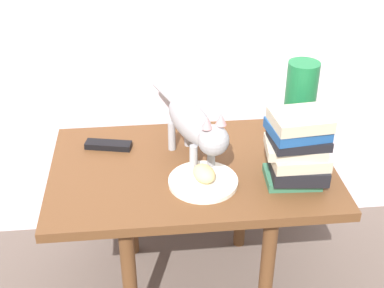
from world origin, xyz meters
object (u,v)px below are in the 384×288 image
Objects in this scene: cat at (194,126)px; book_stack at (297,149)px; bread_roll at (204,174)px; tv_remote at (108,145)px; plate at (203,182)px; side_table at (192,184)px; green_vase at (299,107)px.

book_stack is (0.28, -0.13, -0.02)m from cat.
tv_remote is at bearing 140.33° from bread_roll.
side_table is at bearing 103.60° from plate.
bread_roll is 0.27× the size of green_vase.
cat is at bearing -170.30° from green_vase.
book_stack is at bearing -1.79° from bread_roll.
bread_roll is at bearing -27.25° from tv_remote.
green_vase reaches higher than plate.
cat reaches higher than bread_roll.
bread_roll reaches higher than plate.
green_vase reaches higher than cat.
plate reaches higher than side_table.
tv_remote is (-0.61, 0.06, -0.14)m from green_vase.
side_table is at bearing 103.87° from bread_roll.
bread_roll is 0.38m from green_vase.
tv_remote reaches higher than plate.
side_table is 5.82× the size of tv_remote.
green_vase reaches higher than bread_roll.
bread_roll is (0.02, -0.10, 0.11)m from side_table.
cat reaches higher than plate.
side_table is 4.25× the size of plate.
plate is at bearing 108.46° from bread_roll.
green_vase is at bearing 9.70° from cat.
book_stack is at bearing -24.20° from cat.
green_vase is (0.05, 0.18, 0.04)m from book_stack.
green_vase is at bearing 12.30° from side_table.
cat is 0.34m from green_vase.
cat reaches higher than side_table.
plate is at bearing 177.08° from book_stack.
book_stack reaches higher than plate.
cat is at bearing 62.74° from side_table.
bread_roll is 0.36× the size of book_stack.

